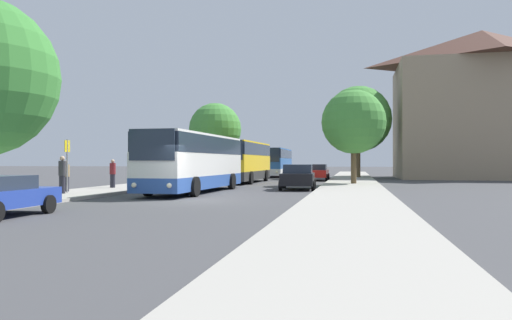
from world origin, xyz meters
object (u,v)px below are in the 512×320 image
bus_middle (244,161)px  pedestrian_waiting_near (62,174)px  bus_rear (276,162)px  tree_right_near (354,122)px  tree_right_mid (358,119)px  pedestrian_waiting_far (66,176)px  tree_left_near (215,129)px  parked_car_right_near (298,177)px  pedestrian_walking_back (113,173)px  bus_stop_sign (67,160)px  parked_car_right_far (317,172)px  bus_front (194,162)px

bus_middle → pedestrian_waiting_near: (-5.37, -17.88, -0.68)m
bus_rear → tree_right_near: bearing=-67.0°
bus_middle → tree_right_mid: bearing=51.1°
pedestrian_waiting_far → tree_left_near: bearing=170.7°
parked_car_right_near → pedestrian_walking_back: 11.39m
bus_middle → parked_car_right_near: bearing=-59.5°
bus_stop_sign → tree_left_near: 24.04m
pedestrian_waiting_near → pedestrian_waiting_far: 1.78m
parked_car_right_far → tree_left_near: 10.87m
pedestrian_waiting_near → pedestrian_walking_back: (-0.20, 5.68, -0.08)m
pedestrian_waiting_far → pedestrian_walking_back: pedestrian_walking_back is taller
bus_rear → bus_stop_sign: bearing=-101.1°
bus_rear → parked_car_right_near: bearing=-79.5°
pedestrian_waiting_near → tree_right_mid: (14.77, 29.27, 4.98)m
parked_car_right_far → bus_stop_sign: bearing=64.4°
pedestrian_waiting_near → tree_left_near: (0.98, 24.56, 3.80)m
pedestrian_walking_back → tree_right_mid: bearing=-144.7°
pedestrian_waiting_far → bus_rear: bearing=163.9°
parked_car_right_far → pedestrian_waiting_far: 24.99m
parked_car_right_far → tree_left_near: (-10.02, 0.93, 4.13)m
bus_rear → bus_stop_sign: 33.59m
bus_rear → bus_front: bearing=-91.5°
bus_front → bus_stop_sign: bearing=-144.5°
parked_car_right_near → parked_car_right_far: 15.33m
pedestrian_waiting_far → pedestrian_walking_back: size_ratio=0.96×
parked_car_right_near → tree_left_near: (-9.91, 16.25, 4.10)m
pedestrian_waiting_far → bus_front: bearing=110.1°
bus_front → tree_left_near: size_ratio=1.59×
bus_rear → pedestrian_waiting_near: (-5.58, -33.83, -0.61)m
bus_front → tree_left_near: tree_left_near is taller
bus_middle → tree_left_near: size_ratio=1.49×
bus_stop_sign → pedestrian_walking_back: bearing=90.0°
pedestrian_waiting_near → tree_right_near: bearing=-137.6°
bus_middle → tree_left_near: tree_left_near is taller
bus_stop_sign → pedestrian_waiting_far: 1.35m
pedestrian_walking_back → parked_car_right_near: bearing=171.0°
bus_rear → tree_right_mid: tree_right_mid is taller
pedestrian_walking_back → tree_left_near: tree_left_near is taller
pedestrian_waiting_near → pedestrian_waiting_far: bearing=-66.9°
tree_left_near → tree_right_near: (13.30, -10.08, -0.27)m
parked_car_right_far → bus_stop_sign: size_ratio=1.53×
bus_front → pedestrian_waiting_near: bus_front is taller
bus_rear → parked_car_right_near: 26.09m
tree_left_near → pedestrian_walking_back: bearing=-93.5°
bus_rear → tree_right_mid: (9.19, -4.56, 4.37)m
bus_middle → tree_left_near: 8.58m
bus_middle → tree_right_mid: 15.38m
bus_stop_sign → bus_front: bearing=33.8°
bus_stop_sign → tree_right_near: size_ratio=0.40×
parked_car_right_far → pedestrian_waiting_near: pedestrian_waiting_near is taller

